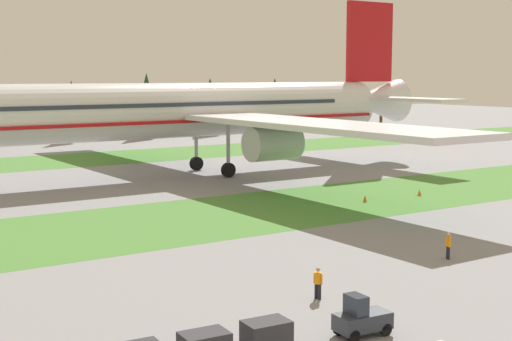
# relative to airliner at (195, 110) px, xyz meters

# --- Properties ---
(grass_strip_near) EXTENTS (320.00, 17.26, 0.01)m
(grass_strip_near) POSITION_rel_airliner_xyz_m (-13.06, -23.27, -7.81)
(grass_strip_near) COLOR #4C8438
(grass_strip_near) RESTS_ON ground
(grass_strip_far) EXTENTS (320.00, 17.26, 0.01)m
(grass_strip_far) POSITION_rel_airliner_xyz_m (-13.06, 23.26, -7.81)
(grass_strip_far) COLOR #4C8438
(grass_strip_far) RESTS_ON ground
(airliner) EXTENTS (65.89, 80.62, 21.81)m
(airliner) POSITION_rel_airliner_xyz_m (0.00, 0.00, 0.00)
(airliner) COLOR silver
(airliner) RESTS_ON ground
(baggage_tug) EXTENTS (2.69, 1.50, 1.97)m
(baggage_tug) POSITION_rel_airliner_xyz_m (-20.24, -51.98, -7.00)
(baggage_tug) COLOR #2D333D
(baggage_tug) RESTS_ON ground
(cargo_dolly_lead) EXTENTS (2.31, 1.67, 1.55)m
(cargo_dolly_lead) POSITION_rel_airliner_xyz_m (-25.25, -51.59, -6.90)
(cargo_dolly_lead) COLOR #A3A3A8
(cargo_dolly_lead) RESTS_ON ground
(ground_crew_marshaller) EXTENTS (0.36, 0.54, 1.74)m
(ground_crew_marshaller) POSITION_rel_airliner_xyz_m (-18.44, -46.54, -6.87)
(ground_crew_marshaller) COLOR black
(ground_crew_marshaller) RESTS_ON ground
(ground_crew_loader) EXTENTS (0.36, 0.48, 1.74)m
(ground_crew_loader) POSITION_rel_airliner_xyz_m (-6.03, -44.50, -6.87)
(ground_crew_loader) COLOR black
(ground_crew_loader) RESTS_ON ground
(taxiway_marker_0) EXTENTS (0.44, 0.44, 0.63)m
(taxiway_marker_0) POSITION_rel_airliner_xyz_m (4.13, -25.30, -7.50)
(taxiway_marker_0) COLOR orange
(taxiway_marker_0) RESTS_ON ground
(taxiway_marker_1) EXTENTS (0.44, 0.44, 0.63)m
(taxiway_marker_1) POSITION_rel_airliner_xyz_m (11.08, -25.60, -7.50)
(taxiway_marker_1) COLOR orange
(taxiway_marker_1) RESTS_ON ground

